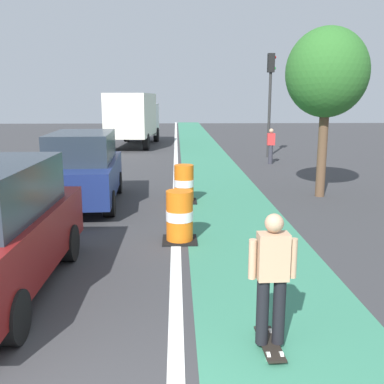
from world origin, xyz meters
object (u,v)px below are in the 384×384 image
skateboarder_on_lane (272,278)px  pedestrian_crossing (271,145)px  traffic_barrel_front (180,217)px  traffic_light_corner (270,87)px  parked_suv_second (83,168)px  delivery_truck_down_block (134,116)px  traffic_barrel_mid (184,184)px  street_tree_sidewalk (327,74)px

skateboarder_on_lane → pedestrian_crossing: (3.20, 15.29, -0.05)m
traffic_barrel_front → traffic_light_corner: 14.57m
parked_suv_second → skateboarder_on_lane: bearing=-63.9°
skateboarder_on_lane → traffic_light_corner: 18.20m
delivery_truck_down_block → parked_suv_second: bearing=-90.1°
skateboarder_on_lane → parked_suv_second: (-3.73, 7.61, 0.12)m
traffic_barrel_front → pedestrian_crossing: pedestrian_crossing is taller
pedestrian_crossing → delivery_truck_down_block: bearing=130.8°
traffic_light_corner → pedestrian_crossing: 3.56m
traffic_barrel_front → traffic_light_corner: size_ratio=0.21×
skateboarder_on_lane → traffic_barrel_mid: 7.85m
street_tree_sidewalk → traffic_barrel_mid: bearing=-171.4°
traffic_barrel_front → delivery_truck_down_block: (-2.66, 19.13, 1.31)m
parked_suv_second → street_tree_sidewalk: (7.03, 0.82, 2.63)m
skateboarder_on_lane → traffic_barrel_front: (-1.05, 4.17, -0.38)m
traffic_barrel_front → street_tree_sidewalk: bearing=44.4°
traffic_barrel_mid → delivery_truck_down_block: delivery_truck_down_block is taller
street_tree_sidewalk → pedestrian_crossing: bearing=90.9°
delivery_truck_down_block → street_tree_sidewalk: size_ratio=1.55×
traffic_barrel_front → delivery_truck_down_block: bearing=97.9°
traffic_light_corner → street_tree_sidewalk: traffic_light_corner is taller
delivery_truck_down_block → street_tree_sidewalk: 16.54m
parked_suv_second → delivery_truck_down_block: 15.70m
traffic_light_corner → traffic_barrel_front: bearing=-108.9°
delivery_truck_down_block → street_tree_sidewalk: (7.01, -14.87, 1.82)m
skateboarder_on_lane → traffic_barrel_mid: (-0.90, 7.79, -0.38)m
skateboarder_on_lane → street_tree_sidewalk: size_ratio=0.34×
traffic_barrel_front → pedestrian_crossing: bearing=69.1°
skateboarder_on_lane → parked_suv_second: size_ratio=0.36×
skateboarder_on_lane → traffic_barrel_mid: skateboarder_on_lane is taller
skateboarder_on_lane → street_tree_sidewalk: street_tree_sidewalk is taller
skateboarder_on_lane → delivery_truck_down_block: (-3.71, 23.29, 0.94)m
delivery_truck_down_block → traffic_light_corner: (7.29, -5.64, 1.65)m
delivery_truck_down_block → skateboarder_on_lane: bearing=-80.9°
delivery_truck_down_block → traffic_light_corner: 9.36m
traffic_barrel_front → delivery_truck_down_block: size_ratio=0.14×
parked_suv_second → traffic_barrel_mid: (2.84, 0.18, -0.50)m
delivery_truck_down_block → pedestrian_crossing: 10.62m
traffic_light_corner → delivery_truck_down_block: bearing=142.3°
parked_suv_second → pedestrian_crossing: (6.93, 7.68, -0.17)m
pedestrian_crossing → street_tree_sidewalk: (0.10, -6.87, 2.80)m
pedestrian_crossing → parked_suv_second: bearing=-132.1°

